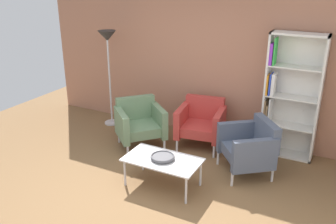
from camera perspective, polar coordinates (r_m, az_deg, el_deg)
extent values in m
plane|color=brown|center=(4.70, -5.41, -14.13)|extent=(8.32, 8.32, 0.00)
cube|color=#A87056|center=(6.17, 6.65, 9.28)|extent=(6.40, 0.12, 2.90)
cube|color=silver|center=(5.80, 15.06, 2.80)|extent=(0.03, 0.30, 1.90)
cube|color=silver|center=(5.71, 22.58, 1.56)|extent=(0.03, 0.30, 1.90)
cube|color=silver|center=(5.53, 19.94, 11.38)|extent=(0.80, 0.30, 0.03)
cube|color=silver|center=(6.10, 17.76, -6.14)|extent=(0.80, 0.30, 0.03)
cube|color=silver|center=(5.88, 19.03, 2.59)|extent=(0.80, 0.02, 1.90)
cube|color=silver|center=(5.90, 18.27, -2.03)|extent=(0.76, 0.28, 0.02)
cube|color=silver|center=(5.74, 18.79, 2.19)|extent=(0.76, 0.28, 0.02)
cube|color=silver|center=(5.62, 19.34, 6.63)|extent=(0.76, 0.28, 0.02)
cube|color=purple|center=(6.02, 14.52, -4.20)|extent=(0.03, 0.17, 0.31)
cube|color=white|center=(6.01, 14.86, -3.92)|extent=(0.03, 0.18, 0.38)
cube|color=black|center=(6.04, 15.30, -4.11)|extent=(0.04, 0.25, 0.33)
cube|color=olive|center=(5.86, 15.00, 0.19)|extent=(0.02, 0.22, 0.36)
cube|color=olive|center=(5.85, 15.25, -0.24)|extent=(0.03, 0.19, 0.29)
cube|color=white|center=(5.85, 15.71, 0.34)|extent=(0.02, 0.25, 0.40)
cube|color=orange|center=(5.70, 15.37, 4.19)|extent=(0.02, 0.18, 0.31)
cube|color=blue|center=(5.71, 15.79, 4.26)|extent=(0.02, 0.22, 0.32)
cube|color=white|center=(5.68, 16.16, 4.18)|extent=(0.04, 0.17, 0.33)
cube|color=purple|center=(5.59, 15.93, 8.72)|extent=(0.04, 0.19, 0.31)
cube|color=green|center=(5.58, 16.42, 9.08)|extent=(0.02, 0.19, 0.40)
cube|color=silver|center=(4.84, -0.85, -7.45)|extent=(1.00, 0.56, 0.02)
cylinder|color=silver|center=(4.98, -6.74, -9.40)|extent=(0.03, 0.03, 0.38)
cylinder|color=silver|center=(4.60, 2.83, -12.10)|extent=(0.03, 0.03, 0.38)
cylinder|color=silver|center=(5.31, -3.97, -7.19)|extent=(0.03, 0.03, 0.38)
cylinder|color=silver|center=(4.96, 5.10, -9.47)|extent=(0.03, 0.03, 0.38)
cylinder|color=#4C4C51|center=(4.83, -0.85, -7.24)|extent=(0.13, 0.13, 0.02)
cylinder|color=#4C4C51|center=(4.82, -0.85, -7.03)|extent=(0.32, 0.32, 0.02)
torus|color=#4C4C51|center=(4.82, -0.85, -6.91)|extent=(0.32, 0.32, 0.02)
cube|color=#B73833|center=(5.95, 5.09, -2.57)|extent=(0.72, 0.67, 0.16)
cube|color=#B73833|center=(6.09, 5.80, 0.73)|extent=(0.65, 0.21, 0.38)
cube|color=#B73833|center=(5.96, 2.19, -1.29)|extent=(0.19, 0.63, 0.46)
cube|color=#B73833|center=(5.83, 8.03, -2.04)|extent=(0.19, 0.63, 0.46)
cylinder|color=silver|center=(5.84, 1.41, -5.15)|extent=(0.04, 0.04, 0.24)
cylinder|color=silver|center=(5.70, 7.19, -5.98)|extent=(0.04, 0.04, 0.24)
cylinder|color=silver|center=(6.34, 3.01, -2.94)|extent=(0.04, 0.04, 0.24)
cylinder|color=silver|center=(6.22, 8.33, -3.65)|extent=(0.04, 0.04, 0.24)
cube|color=#4C566B|center=(5.29, 12.15, -6.17)|extent=(0.85, 0.86, 0.16)
cube|color=#4C566B|center=(5.28, 15.08, -3.24)|extent=(0.49, 0.58, 0.38)
cube|color=#4C566B|center=(5.49, 10.82, -3.73)|extent=(0.55, 0.46, 0.46)
cube|color=#4C566B|center=(4.98, 13.39, -6.66)|extent=(0.55, 0.46, 0.46)
cylinder|color=silver|center=(5.53, 7.82, -6.96)|extent=(0.04, 0.04, 0.24)
cylinder|color=silver|center=(5.04, 9.98, -10.10)|extent=(0.04, 0.04, 0.24)
cylinder|color=silver|center=(5.73, 13.37, -6.32)|extent=(0.04, 0.04, 0.24)
cylinder|color=silver|center=(5.26, 15.99, -9.24)|extent=(0.04, 0.04, 0.24)
cube|color=slate|center=(5.94, -4.32, -2.59)|extent=(0.86, 0.86, 0.16)
cube|color=slate|center=(6.08, -5.11, 0.71)|extent=(0.52, 0.56, 0.38)
cube|color=slate|center=(5.81, -7.23, -2.09)|extent=(0.53, 0.49, 0.46)
cube|color=slate|center=(5.96, -1.44, -1.28)|extent=(0.53, 0.49, 0.46)
cylinder|color=silver|center=(5.69, -6.30, -6.03)|extent=(0.04, 0.04, 0.24)
cylinder|color=silver|center=(5.84, -0.57, -5.13)|extent=(0.04, 0.04, 0.24)
cylinder|color=silver|center=(6.20, -7.65, -3.71)|extent=(0.04, 0.04, 0.24)
cylinder|color=silver|center=(6.34, -2.36, -2.94)|extent=(0.04, 0.04, 0.24)
cylinder|color=silver|center=(7.03, -8.70, -1.63)|extent=(0.28, 0.28, 0.02)
cylinder|color=silver|center=(6.75, -9.09, 4.94)|extent=(0.03, 0.03, 1.65)
cone|color=#2D2D2D|center=(6.57, -9.50, 11.65)|extent=(0.32, 0.32, 0.18)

